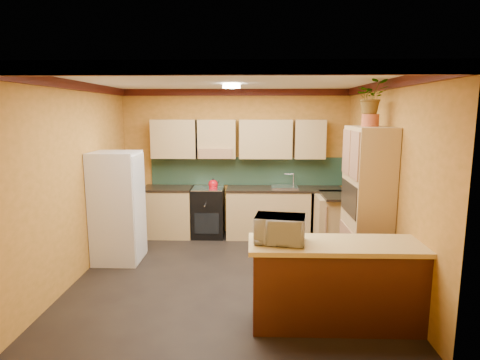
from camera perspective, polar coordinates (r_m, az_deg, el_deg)
name	(u,v)px	position (r m, az deg, el deg)	size (l,w,h in m)	color
room_shell	(232,126)	(5.69, -1.16, 7.65)	(4.24, 4.24, 2.72)	black
base_cabinets_back	(242,213)	(7.43, 0.28, -4.73)	(3.65, 0.60, 0.88)	tan
countertop_back	(242,189)	(7.33, 0.29, -1.25)	(3.65, 0.62, 0.04)	black
stove	(208,212)	(7.47, -4.53, -4.57)	(0.58, 0.58, 0.91)	black
kettle	(213,184)	(7.29, -3.85, -0.53)	(0.17, 0.17, 0.18)	red
sink	(284,187)	(7.35, 6.34, -1.01)	(0.48, 0.40, 0.03)	silver
base_cabinets_right	(340,222)	(7.04, 13.98, -5.84)	(0.60, 0.80, 0.88)	tan
countertop_right	(341,196)	(6.94, 14.13, -2.17)	(0.62, 0.80, 0.04)	black
fridge	(117,207)	(6.42, -17.05, -3.72)	(0.68, 0.66, 1.70)	silver
pantry	(367,205)	(5.65, 17.57, -3.46)	(0.48, 0.90, 2.10)	tan
fern_pot	(370,120)	(5.56, 18.03, 8.08)	(0.22, 0.22, 0.16)	#B04E2A
fern	(371,97)	(5.56, 18.20, 11.17)	(0.40, 0.34, 0.44)	tan
breakfast_bar	(337,286)	(4.57, 13.62, -14.50)	(1.80, 0.55, 0.88)	#4E2312
bar_top	(339,245)	(4.40, 13.86, -8.96)	(1.90, 0.65, 0.05)	#D4B767
microwave	(280,229)	(4.26, 5.69, -6.96)	(0.52, 0.35, 0.29)	silver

